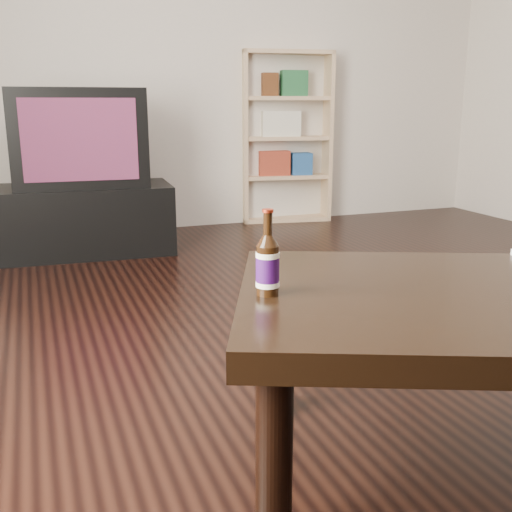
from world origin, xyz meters
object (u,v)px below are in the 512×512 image
object	(u,v)px
bookshelf	(283,134)
beer_bottle	(268,265)
tv	(79,138)
tv_stand	(85,219)

from	to	relation	value
bookshelf	beer_bottle	distance (m)	3.75
beer_bottle	tv	bearing A→B (deg)	94.15
bookshelf	tv	bearing A→B (deg)	-149.24
tv_stand	beer_bottle	world-z (taller)	beer_bottle
bookshelf	beer_bottle	xyz separation A→B (m)	(-1.51, -3.43, -0.13)
tv	bookshelf	bearing A→B (deg)	25.12
tv_stand	bookshelf	xyz separation A→B (m)	(1.71, 0.67, 0.50)
tv_stand	beer_bottle	distance (m)	2.80
tv	bookshelf	world-z (taller)	bookshelf
tv_stand	bookshelf	distance (m)	1.90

